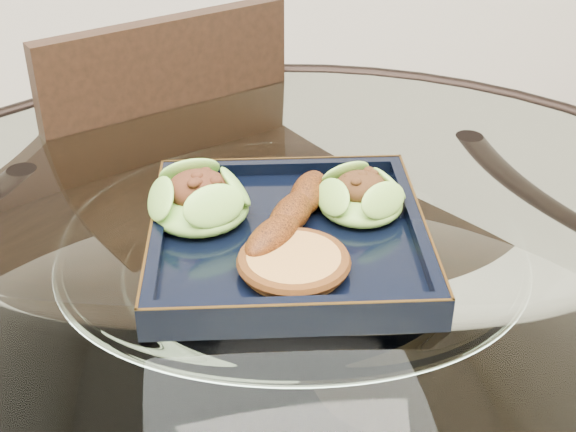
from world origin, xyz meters
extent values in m
cylinder|color=white|center=(0.00, 0.00, 0.76)|extent=(1.10, 1.10, 0.01)
torus|color=black|center=(0.00, 0.00, 0.76)|extent=(1.13, 1.13, 0.02)
cylinder|color=black|center=(0.28, 0.28, 0.38)|extent=(0.04, 0.04, 0.75)
cylinder|color=black|center=(-0.28, 0.28, 0.38)|extent=(0.04, 0.04, 0.75)
cube|color=black|center=(-0.03, 0.28, 0.43)|extent=(0.51, 0.51, 0.04)
cube|color=black|center=(-0.10, 0.44, 0.67)|extent=(0.34, 0.18, 0.42)
cylinder|color=black|center=(0.05, 0.50, 0.20)|extent=(0.03, 0.03, 0.41)
cube|color=black|center=(0.00, 0.05, 0.77)|extent=(0.30, 0.30, 0.02)
ellipsoid|color=#599F2E|center=(-0.08, 0.10, 0.80)|extent=(0.12, 0.12, 0.04)
ellipsoid|color=#66A42F|center=(0.09, 0.08, 0.80)|extent=(0.09, 0.09, 0.03)
ellipsoid|color=#682D0B|center=(0.01, 0.06, 0.80)|extent=(0.12, 0.16, 0.03)
cylinder|color=#AD7139|center=(0.00, -0.01, 0.79)|extent=(0.12, 0.12, 0.02)
camera|label=1|loc=(-0.10, -0.61, 1.21)|focal=50.00mm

